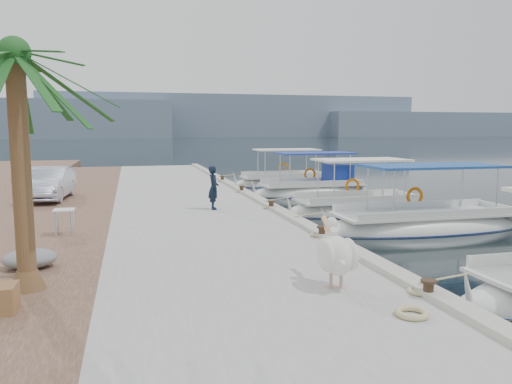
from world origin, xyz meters
TOP-DOWN VIEW (x-y plane):
  - ground at (0.00, 0.00)m, footprint 400.00×400.00m
  - concrete_quay at (-3.00, 5.00)m, footprint 6.00×40.00m
  - quay_curb at (-0.22, 5.00)m, footprint 0.44×40.00m
  - cobblestone_strip at (-8.00, 5.00)m, footprint 4.00×40.00m
  - distant_hills at (29.61, 201.49)m, footprint 330.00×60.00m
  - fishing_caique_b at (4.43, -0.99)m, footprint 7.68×2.45m
  - fishing_caique_c at (3.63, 2.68)m, footprint 6.09×2.30m
  - fishing_caique_d at (3.97, 8.55)m, footprint 6.55×2.28m
  - fishing_caique_e at (3.79, 13.15)m, footprint 6.40×2.29m
  - mooring_bollards at (-0.35, 1.50)m, footprint 0.28×20.28m
  - pelican at (-1.69, -7.57)m, footprint 0.70×1.63m
  - fisherman at (-2.40, 2.04)m, footprint 0.39×0.59m
  - date_palm at (-7.23, -6.26)m, footprint 4.60×4.60m
  - parked_car at (-8.64, 6.27)m, footprint 1.76×4.23m
  - tarp_bundle at (-7.47, -4.72)m, footprint 1.10×0.90m
  - folding_table at (-7.16, -1.41)m, footprint 0.55×0.55m
  - rope_coil at (-1.10, -9.20)m, footprint 0.54×0.54m

SIDE VIEW (x-z plane):
  - ground at x=0.00m, z-range 0.00..0.00m
  - fishing_caique_b at x=4.43m, z-range -1.29..1.54m
  - fishing_caique_e at x=3.79m, z-range -1.29..1.54m
  - fishing_caique_c at x=3.63m, z-range -1.29..1.54m
  - fishing_caique_d at x=3.97m, z-range -1.22..1.61m
  - concrete_quay at x=-3.00m, z-range 0.00..0.50m
  - cobblestone_strip at x=-8.00m, z-range 0.00..0.50m
  - rope_coil at x=-1.10m, z-range 0.50..0.60m
  - quay_curb at x=-0.22m, z-range 0.50..0.62m
  - mooring_bollards at x=-0.35m, z-range 0.53..0.86m
  - tarp_bundle at x=-7.47m, z-range 0.50..0.90m
  - folding_table at x=-7.16m, z-range 0.66..1.39m
  - pelican at x=-1.69m, z-range 0.52..1.78m
  - parked_car at x=-8.64m, z-range 0.50..1.86m
  - fisherman at x=-2.40m, z-range 0.50..2.10m
  - date_palm at x=-7.23m, z-range 2.14..7.30m
  - distant_hills at x=29.61m, z-range -1.39..16.61m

